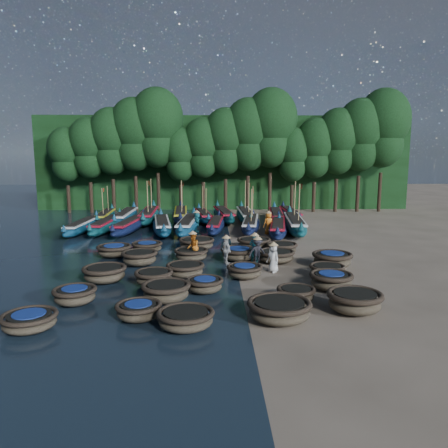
{
  "coord_description": "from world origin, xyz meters",
  "views": [
    {
      "loc": [
        -1.3,
        -24.97,
        6.14
      ],
      "look_at": [
        -0.49,
        4.45,
        1.3
      ],
      "focal_mm": 35.0,
      "sensor_mm": 36.0,
      "label": 1
    }
  ],
  "objects_px": {
    "long_boat_2": "(130,226)",
    "long_boat_0": "(82,226)",
    "coracle_5": "(75,295)",
    "fisherman_2": "(193,246)",
    "long_boat_1": "(106,225)",
    "long_boat_13": "(203,216)",
    "long_boat_16": "(276,216)",
    "fisherman_3": "(257,251)",
    "coracle_7": "(205,284)",
    "coracle_23": "(254,243)",
    "coracle_11": "(154,277)",
    "fisherman_6": "(269,222)",
    "coracle_4": "(355,301)",
    "long_boat_15": "(246,215)",
    "long_boat_4": "(188,225)",
    "coracle_9": "(331,280)",
    "coracle_13": "(245,271)",
    "coracle_0": "(29,321)",
    "coracle_16": "(191,254)",
    "coracle_18": "(276,256)",
    "coracle_19": "(332,259)",
    "coracle_1": "(139,310)",
    "fisherman_1": "(255,247)",
    "long_boat_6": "(251,224)",
    "long_boat_3": "(162,225)",
    "long_boat_14": "(224,215)",
    "fisherman_4": "(226,249)",
    "long_boat_10": "(125,217)",
    "fisherman_0": "(273,257)",
    "long_boat_11": "(149,215)",
    "coracle_20": "(114,250)",
    "fisherman_5": "(197,221)",
    "long_boat_12": "(181,215)",
    "long_boat_17": "(290,214)",
    "coracle_21": "(147,247)",
    "coracle_17": "(239,253)",
    "coracle_2": "(186,318)",
    "coracle_24": "(282,248)",
    "coracle_15": "(140,257)",
    "long_boat_7": "(278,228)",
    "coracle_6": "(166,291)"
  },
  "relations": [
    {
      "from": "coracle_7",
      "to": "coracle_23",
      "type": "bearing_deg",
      "value": 70.83
    },
    {
      "from": "coracle_23",
      "to": "fisherman_6",
      "type": "relative_size",
      "value": 1.36
    },
    {
      "from": "coracle_9",
      "to": "long_boat_0",
      "type": "distance_m",
      "value": 21.24
    },
    {
      "from": "coracle_15",
      "to": "fisherman_2",
      "type": "xyz_separation_m",
      "value": [
        2.9,
        0.75,
        0.44
      ]
    },
    {
      "from": "long_boat_10",
      "to": "coracle_20",
      "type": "bearing_deg",
      "value": -81.0
    },
    {
      "from": "coracle_9",
      "to": "long_boat_4",
      "type": "height_order",
      "value": "long_boat_4"
    },
    {
      "from": "fisherman_0",
      "to": "long_boat_4",
      "type": "bearing_deg",
      "value": 162.57
    },
    {
      "from": "long_boat_15",
      "to": "fisherman_1",
      "type": "relative_size",
      "value": 4.55
    },
    {
      "from": "long_boat_2",
      "to": "fisherman_6",
      "type": "bearing_deg",
      "value": 1.81
    },
    {
      "from": "fisherman_3",
      "to": "coracle_11",
      "type": "bearing_deg",
      "value": -161.49
    },
    {
      "from": "coracle_19",
      "to": "long_boat_2",
      "type": "xyz_separation_m",
      "value": [
        -12.83,
        10.92,
        0.05
      ]
    },
    {
      "from": "coracle_5",
      "to": "fisherman_2",
      "type": "relative_size",
      "value": 1.06
    },
    {
      "from": "long_boat_12",
      "to": "long_boat_10",
      "type": "bearing_deg",
      "value": -173.45
    },
    {
      "from": "long_boat_10",
      "to": "fisherman_5",
      "type": "relative_size",
      "value": 4.75
    },
    {
      "from": "long_boat_11",
      "to": "long_boat_13",
      "type": "height_order",
      "value": "long_boat_11"
    },
    {
      "from": "coracle_0",
      "to": "coracle_16",
      "type": "height_order",
      "value": "coracle_16"
    },
    {
      "from": "coracle_5",
      "to": "coracle_16",
      "type": "xyz_separation_m",
      "value": [
        4.41,
        7.18,
        -0.02
      ]
    },
    {
      "from": "coracle_24",
      "to": "long_boat_14",
      "type": "height_order",
      "value": "long_boat_14"
    },
    {
      "from": "coracle_4",
      "to": "coracle_18",
      "type": "relative_size",
      "value": 1.05
    },
    {
      "from": "long_boat_14",
      "to": "fisherman_4",
      "type": "xyz_separation_m",
      "value": [
        -0.27,
        -15.51,
        0.29
      ]
    },
    {
      "from": "long_boat_10",
      "to": "fisherman_0",
      "type": "relative_size",
      "value": 5.04
    },
    {
      "from": "coracle_17",
      "to": "long_boat_12",
      "type": "bearing_deg",
      "value": 106.61
    },
    {
      "from": "long_boat_0",
      "to": "long_boat_6",
      "type": "relative_size",
      "value": 0.91
    },
    {
      "from": "fisherman_6",
      "to": "coracle_16",
      "type": "bearing_deg",
      "value": 29.17
    },
    {
      "from": "coracle_6",
      "to": "long_boat_3",
      "type": "distance_m",
      "value": 16.08
    },
    {
      "from": "fisherman_3",
      "to": "coracle_20",
      "type": "bearing_deg",
      "value": 149.27
    },
    {
      "from": "long_boat_16",
      "to": "fisherman_3",
      "type": "distance_m",
      "value": 15.2
    },
    {
      "from": "coracle_1",
      "to": "long_boat_1",
      "type": "xyz_separation_m",
      "value": [
        -5.52,
        18.36,
        0.16
      ]
    },
    {
      "from": "long_boat_14",
      "to": "coracle_19",
      "type": "bearing_deg",
      "value": -79.39
    },
    {
      "from": "coracle_9",
      "to": "long_boat_0",
      "type": "xyz_separation_m",
      "value": [
        -15.39,
        14.64,
        0.04
      ]
    },
    {
      "from": "long_boat_2",
      "to": "long_boat_0",
      "type": "bearing_deg",
      "value": -171.05
    },
    {
      "from": "coracle_1",
      "to": "fisherman_3",
      "type": "xyz_separation_m",
      "value": [
        5.2,
        7.63,
        0.46
      ]
    },
    {
      "from": "long_boat_1",
      "to": "long_boat_13",
      "type": "relative_size",
      "value": 1.1
    },
    {
      "from": "coracle_13",
      "to": "long_boat_3",
      "type": "distance_m",
      "value": 13.77
    },
    {
      "from": "coracle_9",
      "to": "coracle_13",
      "type": "xyz_separation_m",
      "value": [
        -3.76,
        1.95,
        -0.07
      ]
    },
    {
      "from": "coracle_19",
      "to": "long_boat_7",
      "type": "height_order",
      "value": "long_boat_7"
    },
    {
      "from": "coracle_9",
      "to": "long_boat_10",
      "type": "distance_m",
      "value": 23.25
    },
    {
      "from": "long_boat_10",
      "to": "long_boat_17",
      "type": "xyz_separation_m",
      "value": [
        14.81,
        1.39,
        -0.04
      ]
    },
    {
      "from": "coracle_24",
      "to": "fisherman_1",
      "type": "bearing_deg",
      "value": -132.05
    },
    {
      "from": "long_boat_1",
      "to": "fisherman_1",
      "type": "xyz_separation_m",
      "value": [
        10.62,
        -10.13,
        0.4
      ]
    },
    {
      "from": "coracle_11",
      "to": "long_boat_12",
      "type": "bearing_deg",
      "value": 90.28
    },
    {
      "from": "coracle_21",
      "to": "long_boat_17",
      "type": "relative_size",
      "value": 0.26
    },
    {
      "from": "coracle_1",
      "to": "fisherman_5",
      "type": "distance_m",
      "value": 18.2
    },
    {
      "from": "coracle_18",
      "to": "coracle_19",
      "type": "xyz_separation_m",
      "value": [
        2.83,
        -1.2,
        0.08
      ]
    },
    {
      "from": "long_boat_16",
      "to": "coracle_4",
      "type": "bearing_deg",
      "value": -85.19
    },
    {
      "from": "long_boat_15",
      "to": "long_boat_4",
      "type": "bearing_deg",
      "value": -136.01
    },
    {
      "from": "coracle_2",
      "to": "fisherman_0",
      "type": "distance_m",
      "value": 8.34
    },
    {
      "from": "long_boat_3",
      "to": "fisherman_2",
      "type": "relative_size",
      "value": 4.32
    },
    {
      "from": "coracle_5",
      "to": "coracle_16",
      "type": "height_order",
      "value": "coracle_5"
    },
    {
      "from": "coracle_4",
      "to": "long_boat_3",
      "type": "relative_size",
      "value": 0.26
    }
  ]
}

